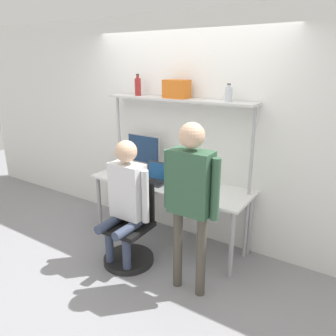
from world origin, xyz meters
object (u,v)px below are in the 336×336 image
(laptop, at_px, (156,176))
(person_standing, at_px, (191,189))
(cell_phone, at_px, (175,186))
(bottle_clear, at_px, (229,94))
(person_seated, at_px, (126,194))
(bottle_red, at_px, (138,86))
(storage_box, at_px, (177,89))
(monitor, at_px, (144,152))
(office_chair, at_px, (130,238))

(laptop, relative_size, person_standing, 0.18)
(cell_phone, distance_m, bottle_clear, 1.18)
(person_seated, relative_size, bottle_red, 5.42)
(laptop, bearing_deg, bottle_clear, 16.78)
(cell_phone, height_order, storage_box, storage_box)
(storage_box, bearing_deg, monitor, -179.57)
(bottle_red, relative_size, storage_box, 0.89)
(monitor, xyz_separation_m, office_chair, (0.37, -0.77, -0.76))
(laptop, xyz_separation_m, storage_box, (0.14, 0.23, 1.01))
(monitor, height_order, storage_box, storage_box)
(cell_phone, relative_size, bottle_red, 0.58)
(monitor, distance_m, bottle_red, 0.82)
(cell_phone, bearing_deg, person_standing, -48.65)
(office_chair, bearing_deg, laptop, 92.26)
(bottle_clear, bearing_deg, person_standing, -86.82)
(cell_phone, relative_size, bottle_clear, 0.81)
(laptop, distance_m, office_chair, 0.78)
(office_chair, relative_size, bottle_red, 3.54)
(person_seated, bearing_deg, bottle_red, 118.39)
(bottle_red, bearing_deg, cell_phone, -18.58)
(bottle_red, distance_m, storage_box, 0.56)
(bottle_clear, xyz_separation_m, storage_box, (-0.63, 0.00, 0.02))
(monitor, height_order, person_seated, person_seated)
(storage_box, bearing_deg, person_standing, -51.31)
(cell_phone, distance_m, office_chair, 0.78)
(monitor, xyz_separation_m, bottle_clear, (1.12, 0.00, 0.79))
(cell_phone, bearing_deg, storage_box, 120.55)
(laptop, xyz_separation_m, person_standing, (0.82, -0.62, 0.22))
(monitor, relative_size, laptop, 1.61)
(bottle_clear, bearing_deg, monitor, -179.81)
(laptop, height_order, person_standing, person_standing)
(office_chair, relative_size, person_seated, 0.65)
(monitor, relative_size, person_standing, 0.29)
(person_seated, bearing_deg, storage_box, 82.01)
(monitor, bearing_deg, office_chair, -64.04)
(laptop, height_order, person_seated, person_seated)
(cell_phone, bearing_deg, bottle_clear, 25.13)
(person_seated, xyz_separation_m, bottle_clear, (0.75, 0.82, 1.01))
(cell_phone, xyz_separation_m, person_seated, (-0.25, -0.58, 0.04))
(cell_phone, relative_size, person_standing, 0.09)
(monitor, xyz_separation_m, person_standing, (1.17, -0.85, 0.02))
(person_seated, distance_m, storage_box, 1.32)
(office_chair, xyz_separation_m, storage_box, (0.12, 0.77, 1.58))
(cell_phone, xyz_separation_m, office_chair, (-0.25, -0.54, -0.51))
(storage_box, bearing_deg, bottle_red, 180.00)
(person_standing, xyz_separation_m, storage_box, (-0.68, 0.85, 0.79))
(office_chair, distance_m, person_seated, 0.55)
(laptop, bearing_deg, storage_box, 59.48)
(cell_phone, height_order, bottle_red, bottle_red)
(bottle_clear, bearing_deg, laptop, -163.22)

